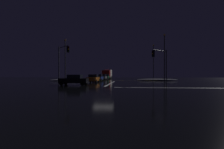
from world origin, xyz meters
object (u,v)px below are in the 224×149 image
Objects in this scene: sedan_orange at (93,78)px; sedan_black_crossing at (74,80)px; traffic_signal_ne at (161,60)px; traffic_signal_nw at (62,57)px; streetlamp_right_far at (153,60)px; streetlamp_right_near at (164,55)px; box_truck at (107,74)px; sedan_green at (106,77)px; streetlamp_left_near at (65,57)px; sedan_blue at (98,78)px; sedan_gray at (103,77)px.

sedan_black_crossing is (-1.33, -7.94, 0.00)m from sedan_orange.
traffic_signal_nw reaches higher than traffic_signal_ne.
streetlamp_right_near is (0.00, -16.00, -0.23)m from streetlamp_right_far.
traffic_signal_ne is (12.61, -29.19, 2.32)m from box_truck.
streetlamp_left_near is at bearing -113.04° from sedan_green.
traffic_signal_nw is at bearing -116.23° from sedan_blue.
sedan_gray is 6.03m from sedan_green.
streetlamp_right_far is at bearing 41.51° from sedan_blue.
sedan_orange is 8.57m from streetlamp_left_near.
traffic_signal_nw is at bearing -130.42° from streetlamp_right_far.
traffic_signal_ne is (12.24, -3.39, 3.23)m from sedan_orange.
traffic_signal_ne is 20.02m from streetlamp_left_near.
sedan_gray is at bearing 89.35° from sedan_blue.
sedan_orange is 0.64× the size of traffic_signal_nw.
traffic_signal_nw is at bearing -106.88° from sedan_gray.
traffic_signal_nw is (-3.57, 4.59, 3.81)m from sedan_black_crossing.
sedan_blue is 8.67m from streetlamp_left_near.
streetlamp_right_far is at bearing 85.28° from traffic_signal_ne.
traffic_signal_nw is (-4.92, -22.10, 3.81)m from sedan_green.
streetlamp_right_near is at bearing -90.00° from streetlamp_right_far.
traffic_signal_nw reaches higher than sedan_blue.
streetlamp_right_near is (14.09, 2.95, 4.80)m from sedan_orange.
sedan_orange and sedan_green have the same top height.
sedan_green is 0.42× the size of streetlamp_right_far.
sedan_blue is 0.44× the size of streetlamp_right_near.
traffic_signal_ne is at bearing 18.52° from sedan_black_crossing.
streetlamp_left_near is at bearing 161.49° from traffic_signal_ne.
sedan_orange is at bearing 164.50° from traffic_signal_ne.
box_truck is 29.64m from traffic_signal_nw.
sedan_green is (0.04, 6.03, 0.00)m from sedan_gray.
sedan_black_crossing is at bearing -144.76° from streetlamp_right_near.
sedan_green is 17.73m from streetlamp_left_near.
sedan_black_crossing is 0.64× the size of traffic_signal_nw.
sedan_black_crossing is at bearing -63.75° from streetlamp_left_near.
sedan_orange is 25.81m from box_truck.
sedan_blue is at bearing 85.09° from sedan_black_crossing.
sedan_gray is 0.52× the size of box_truck.
sedan_green is 0.44× the size of streetlamp_right_near.
streetlamp_right_near reaches higher than sedan_blue.
sedan_gray is 17.82m from streetlamp_right_near.
sedan_green is 1.00× the size of sedan_black_crossing.
streetlamp_left_near is at bearing -105.50° from box_truck.
sedan_gray is at bearing 55.65° from streetlamp_left_near.
sedan_blue is 1.00× the size of sedan_gray.
traffic_signal_nw is 29.32m from streetlamp_right_far.
sedan_gray is 0.48× the size of streetlamp_left_near.
sedan_black_crossing is 0.44× the size of streetlamp_right_near.
traffic_signal_ne reaches higher than box_truck.
sedan_orange is 0.42× the size of streetlamp_right_far.
sedan_black_crossing is 12.93m from streetlamp_left_near.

